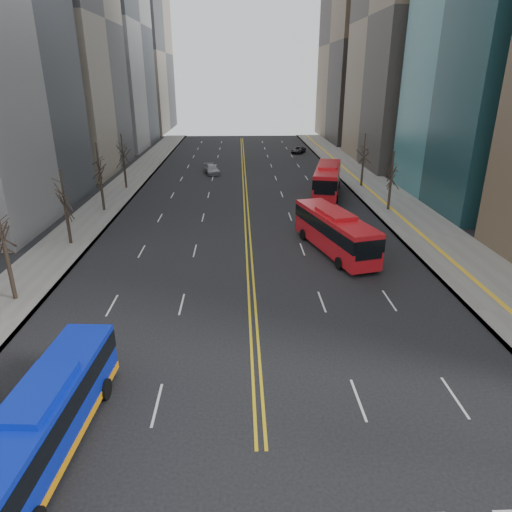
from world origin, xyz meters
TOP-DOWN VIEW (x-y plane):
  - sidewalk_right at (17.50, 45.00)m, footprint 7.00×130.00m
  - sidewalk_left at (-16.50, 45.00)m, footprint 5.00×130.00m
  - centerline at (0.00, 55.00)m, footprint 0.55×100.00m
  - office_towers at (0.12, 68.51)m, footprint 83.00×134.00m
  - street_trees at (-7.18, 34.55)m, footprint 35.20×47.20m
  - blue_bus at (-8.50, 5.22)m, footprint 3.05×10.85m
  - red_bus_near at (7.30, 27.31)m, footprint 5.48×11.68m
  - red_bus_far at (10.37, 47.39)m, footprint 5.65×12.64m
  - car_dark_mid at (12.50, 57.87)m, footprint 1.73×4.22m
  - car_silver at (-5.02, 61.58)m, footprint 3.08×5.08m
  - car_dark_far at (10.98, 81.48)m, footprint 3.61×4.81m

SIDE VIEW (x-z plane):
  - centerline at x=0.00m, z-range 0.00..0.01m
  - sidewalk_right at x=17.50m, z-range 0.00..0.15m
  - sidewalk_left at x=-16.50m, z-range 0.00..0.15m
  - car_dark_far at x=10.98m, z-range 0.00..1.21m
  - car_silver at x=-5.02m, z-range 0.00..1.38m
  - car_dark_mid at x=12.50m, z-range 0.00..1.43m
  - blue_bus at x=-8.50m, z-range 0.08..3.23m
  - red_bus_near at x=7.30m, z-range 0.20..3.81m
  - red_bus_far at x=10.37m, z-range 0.21..4.09m
  - street_trees at x=-7.18m, z-range 1.07..8.67m
  - office_towers at x=0.12m, z-range -5.08..52.92m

